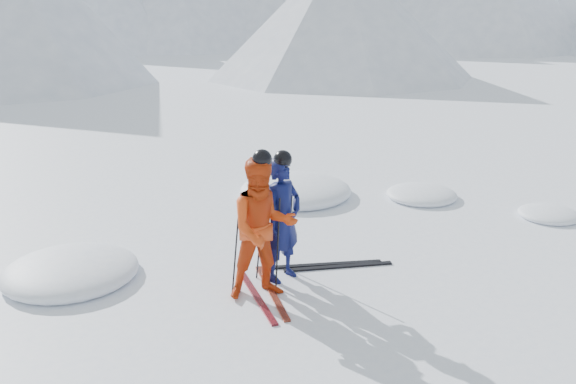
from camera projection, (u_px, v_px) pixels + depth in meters
name	position (u px, v px, depth m)	size (l,w,h in m)	color
ground	(382.00, 251.00, 9.95)	(160.00, 160.00, 0.00)	white
skier_blue	(283.00, 220.00, 8.73)	(0.67, 0.44, 1.83)	#0B1145
skier_red	(263.00, 229.00, 8.19)	(0.96, 0.75, 1.97)	red
pole_blue_left	(260.00, 240.00, 8.81)	(0.02, 0.02, 1.22)	black
pole_blue_right	(290.00, 231.00, 9.14)	(0.02, 0.02, 1.22)	black
pole_red_left	(236.00, 249.00, 8.37)	(0.02, 0.02, 1.32)	black
pole_red_right	(278.00, 243.00, 8.56)	(0.02, 0.02, 1.32)	black
ski_worn_left	(256.00, 296.00, 8.44)	(0.09, 1.70, 0.03)	black
ski_worn_right	(272.00, 292.00, 8.54)	(0.09, 1.70, 0.03)	black
ski_loose_a	(327.00, 264.00, 9.42)	(0.09, 1.70, 0.03)	black
ski_loose_b	(338.00, 267.00, 9.34)	(0.09, 1.70, 0.03)	black
snow_lumps	(272.00, 217.00, 11.50)	(9.96, 5.14, 0.51)	white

